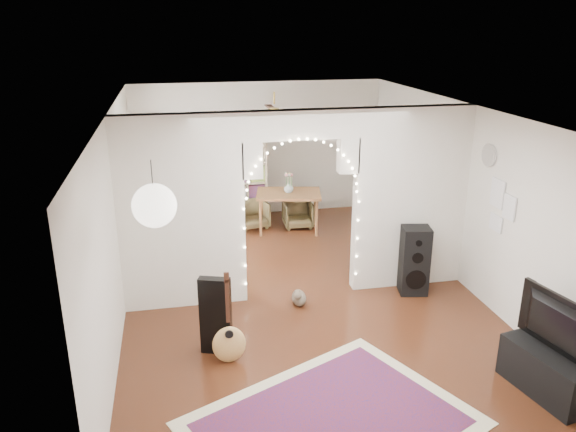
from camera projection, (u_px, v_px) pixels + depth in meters
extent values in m
plane|color=black|center=(300.00, 292.00, 8.34)|extent=(7.50, 7.50, 0.00)
cube|color=white|center=(301.00, 110.00, 7.46)|extent=(5.00, 7.50, 0.02)
cube|color=silver|center=(259.00, 150.00, 11.37)|extent=(5.00, 0.02, 2.70)
cube|color=silver|center=(406.00, 350.00, 4.43)|extent=(5.00, 0.02, 2.70)
cube|color=silver|center=(116.00, 218.00, 7.42)|extent=(0.02, 7.50, 2.70)
cube|color=silver|center=(463.00, 195.00, 8.38)|extent=(0.02, 7.50, 2.70)
cube|color=silver|center=(182.00, 214.00, 7.58)|extent=(1.70, 0.20, 2.70)
cube|color=silver|center=(410.00, 199.00, 8.22)|extent=(1.70, 0.20, 2.70)
cube|color=silver|center=(301.00, 125.00, 7.52)|extent=(1.60, 0.20, 0.40)
cube|color=white|center=(126.00, 173.00, 9.04)|extent=(0.04, 1.20, 1.40)
cylinder|color=white|center=(489.00, 155.00, 7.57)|extent=(0.03, 0.31, 0.31)
sphere|color=white|center=(154.00, 206.00, 5.02)|extent=(0.40, 0.40, 0.40)
cube|color=maroon|center=(332.00, 423.00, 5.61)|extent=(3.26, 2.93, 0.02)
cube|color=black|center=(216.00, 316.00, 6.68)|extent=(0.39, 0.24, 0.98)
ellipsoid|color=tan|center=(229.00, 331.00, 6.50)|extent=(0.40, 0.15, 0.47)
cube|color=black|center=(227.00, 301.00, 6.37)|extent=(0.05, 0.03, 0.54)
cube|color=black|center=(226.00, 277.00, 6.27)|extent=(0.06, 0.03, 0.12)
ellipsoid|color=brown|center=(299.00, 298.00, 7.93)|extent=(0.30, 0.36, 0.22)
sphere|color=brown|center=(297.00, 295.00, 7.78)|extent=(0.17, 0.17, 0.13)
cone|color=brown|center=(295.00, 291.00, 7.75)|extent=(0.04, 0.04, 0.05)
cone|color=brown|center=(300.00, 291.00, 7.76)|extent=(0.04, 0.04, 0.05)
cylinder|color=brown|center=(301.00, 297.00, 8.11)|extent=(0.11, 0.20, 0.07)
cube|color=black|center=(414.00, 260.00, 8.18)|extent=(0.46, 0.41, 1.02)
cylinder|color=black|center=(416.00, 280.00, 8.09)|extent=(0.29, 0.08, 0.30)
cylinder|color=black|center=(418.00, 258.00, 7.97)|extent=(0.16, 0.05, 0.16)
cylinder|color=black|center=(419.00, 243.00, 7.90)|extent=(0.09, 0.04, 0.09)
cube|color=black|center=(546.00, 373.00, 6.01)|extent=(0.59, 1.06, 0.50)
imported|color=black|center=(554.00, 327.00, 5.82)|extent=(0.35, 1.08, 0.62)
cube|color=beige|center=(227.00, 183.00, 11.04)|extent=(1.61, 0.76, 1.61)
cube|color=brown|center=(289.00, 194.00, 10.58)|extent=(1.34, 1.02, 0.05)
cylinder|color=brown|center=(261.00, 218.00, 10.40)|extent=(0.05, 0.05, 0.70)
cylinder|color=brown|center=(317.00, 218.00, 10.41)|extent=(0.05, 0.05, 0.70)
cylinder|color=brown|center=(262.00, 207.00, 11.01)|extent=(0.05, 0.05, 0.70)
cylinder|color=brown|center=(315.00, 207.00, 11.01)|extent=(0.05, 0.05, 0.70)
imported|color=white|center=(289.00, 188.00, 10.54)|extent=(0.22, 0.22, 0.19)
imported|color=brown|center=(253.00, 214.00, 10.89)|extent=(0.65, 0.67, 0.52)
imported|color=brown|center=(298.00, 214.00, 10.92)|extent=(0.57, 0.58, 0.51)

